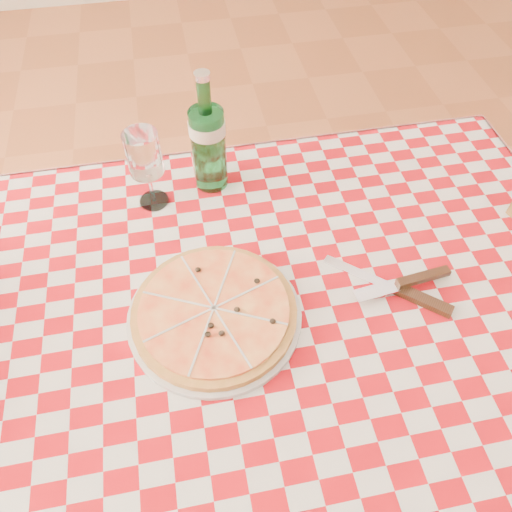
# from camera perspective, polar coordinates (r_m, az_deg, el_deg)

# --- Properties ---
(dining_table) EXTENTS (1.20, 0.80, 0.75)m
(dining_table) POSITION_cam_1_polar(r_m,az_deg,el_deg) (1.02, 1.76, -8.00)
(dining_table) COLOR brown
(dining_table) RESTS_ON ground
(tablecloth) EXTENTS (1.30, 0.90, 0.01)m
(tablecloth) POSITION_cam_1_polar(r_m,az_deg,el_deg) (0.94, 1.90, -5.07)
(tablecloth) COLOR #A40A12
(tablecloth) RESTS_ON dining_table
(pizza_plate) EXTENTS (0.40, 0.40, 0.04)m
(pizza_plate) POSITION_cam_1_polar(r_m,az_deg,el_deg) (0.90, -4.80, -6.36)
(pizza_plate) COLOR #B8813D
(pizza_plate) RESTS_ON tablecloth
(water_bottle) EXTENTS (0.09, 0.09, 0.27)m
(water_bottle) POSITION_cam_1_polar(r_m,az_deg,el_deg) (1.06, -5.57, 13.81)
(water_bottle) COLOR #19662C
(water_bottle) RESTS_ON tablecloth
(wine_glass) EXTENTS (0.07, 0.07, 0.18)m
(wine_glass) POSITION_cam_1_polar(r_m,az_deg,el_deg) (1.06, -12.32, 9.58)
(wine_glass) COLOR silver
(wine_glass) RESTS_ON tablecloth
(cutlery) EXTENTS (0.32, 0.28, 0.03)m
(cutlery) POSITION_cam_1_polar(r_m,az_deg,el_deg) (0.97, 15.79, -3.30)
(cutlery) COLOR silver
(cutlery) RESTS_ON tablecloth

